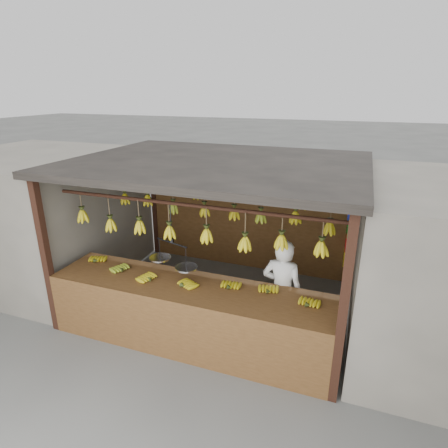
% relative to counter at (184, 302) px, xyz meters
% --- Properties ---
extents(ground, '(80.00, 80.00, 0.00)m').
position_rel_counter_xyz_m(ground, '(-0.00, 1.24, -0.72)').
color(ground, '#5B5B57').
extents(stall, '(4.30, 3.30, 2.40)m').
position_rel_counter_xyz_m(stall, '(-0.00, 1.56, 1.25)').
color(stall, black).
rests_on(stall, ground).
extents(neighbor_left, '(3.00, 3.00, 2.30)m').
position_rel_counter_xyz_m(neighbor_left, '(-3.60, 1.24, 0.43)').
color(neighbor_left, slate).
rests_on(neighbor_left, ground).
extents(counter, '(3.90, 0.89, 0.96)m').
position_rel_counter_xyz_m(counter, '(0.00, 0.00, 0.00)').
color(counter, brown).
rests_on(counter, ground).
extents(hanging_bananas, '(3.59, 2.25, 0.40)m').
position_rel_counter_xyz_m(hanging_bananas, '(-0.01, 1.23, 0.90)').
color(hanging_bananas, gold).
rests_on(hanging_bananas, ground).
extents(balance_scale, '(0.78, 0.44, 0.87)m').
position_rel_counter_xyz_m(balance_scale, '(-0.27, 0.24, 0.47)').
color(balance_scale, black).
rests_on(balance_scale, ground).
extents(vendor, '(0.58, 0.40, 1.53)m').
position_rel_counter_xyz_m(vendor, '(1.17, 0.64, 0.05)').
color(vendor, white).
rests_on(vendor, ground).
extents(bag_bundles, '(0.08, 0.26, 1.16)m').
position_rel_counter_xyz_m(bag_bundles, '(1.94, 2.59, 0.28)').
color(bag_bundles, '#1426BF').
rests_on(bag_bundles, ground).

